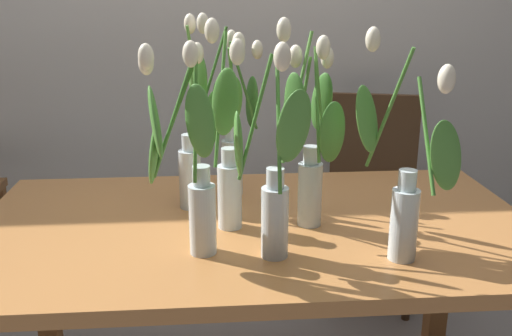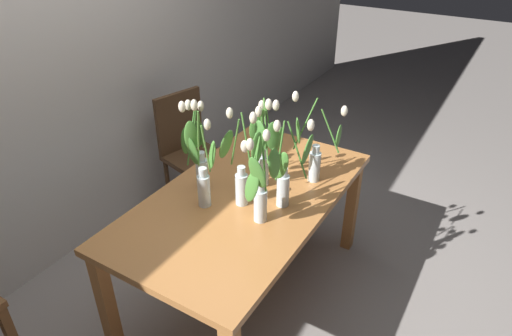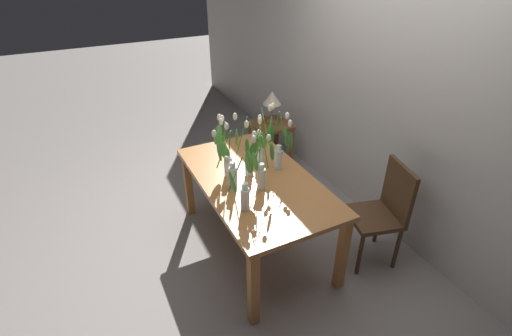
% 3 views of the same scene
% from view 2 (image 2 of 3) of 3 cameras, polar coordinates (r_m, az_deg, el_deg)
% --- Properties ---
extents(ground_plane, '(18.00, 18.00, 0.00)m').
position_cam_2_polar(ground_plane, '(2.98, -1.21, -15.31)').
color(ground_plane, gray).
extents(room_wall_rear, '(9.00, 0.10, 2.70)m').
position_cam_2_polar(room_wall_rear, '(3.09, -23.33, 13.52)').
color(room_wall_rear, beige).
rests_on(room_wall_rear, ground).
extents(dining_table, '(1.60, 0.90, 0.74)m').
position_cam_2_polar(dining_table, '(2.55, -1.37, -5.17)').
color(dining_table, '#B7753D').
rests_on(dining_table, ground).
extents(tulip_vase_0, '(0.18, 0.13, 0.53)m').
position_cam_2_polar(tulip_vase_0, '(2.16, 0.51, -2.76)').
color(tulip_vase_0, silver).
rests_on(tulip_vase_0, dining_table).
extents(tulip_vase_1, '(0.24, 0.19, 0.57)m').
position_cam_2_polar(tulip_vase_1, '(2.48, -7.43, 1.43)').
color(tulip_vase_1, silver).
rests_on(tulip_vase_1, dining_table).
extents(tulip_vase_2, '(0.18, 0.24, 0.58)m').
position_cam_2_polar(tulip_vase_2, '(2.46, 1.12, 2.33)').
color(tulip_vase_2, silver).
rests_on(tulip_vase_2, dining_table).
extents(tulip_vase_3, '(0.11, 0.26, 0.58)m').
position_cam_2_polar(tulip_vase_3, '(2.32, -1.86, -0.67)').
color(tulip_vase_3, silver).
rests_on(tulip_vase_3, dining_table).
extents(tulip_vase_4, '(0.13, 0.18, 0.58)m').
position_cam_2_polar(tulip_vase_4, '(2.35, -6.75, -0.72)').
color(tulip_vase_4, silver).
rests_on(tulip_vase_4, dining_table).
extents(tulip_vase_5, '(0.23, 0.28, 0.56)m').
position_cam_2_polar(tulip_vase_5, '(2.55, 7.64, 1.81)').
color(tulip_vase_5, silver).
rests_on(tulip_vase_5, dining_table).
extents(tulip_vase_6, '(0.18, 0.19, 0.54)m').
position_cam_2_polar(tulip_vase_6, '(2.31, 3.90, -1.24)').
color(tulip_vase_6, silver).
rests_on(tulip_vase_6, dining_table).
extents(dining_chair, '(0.49, 0.49, 0.93)m').
position_cam_2_polar(dining_chair, '(3.49, -8.55, 2.80)').
color(dining_chair, '#4C331E').
rests_on(dining_chair, ground).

